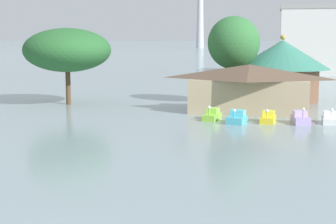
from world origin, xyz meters
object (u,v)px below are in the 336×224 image
Objects in this scene: shoreline_tree_tall_left at (67,50)px; pedal_boat_yellow at (268,118)px; pedal_boat_lavender at (300,118)px; green_roof_pavilion at (282,67)px; pedal_boat_cyan at (237,118)px; pedal_boat_white at (330,119)px; shoreline_tree_mid at (234,43)px; pedal_boat_lime at (212,115)px; boathouse at (249,87)px.

pedal_boat_yellow is at bearing -20.37° from shoreline_tree_tall_left.
green_roof_pavilion is (-1.67, 18.54, 4.04)m from pedal_boat_lavender.
green_roof_pavilion is at bearing 177.18° from pedal_boat_cyan.
shoreline_tree_tall_left is at bearing -104.40° from pedal_boat_yellow.
pedal_boat_white is 32.87m from shoreline_tree_tall_left.
pedal_boat_lavender reaches higher than pedal_boat_yellow.
pedal_boat_lavender is 17.61m from shoreline_tree_mid.
pedal_boat_lime is 1.04× the size of pedal_boat_yellow.
pedal_boat_lime is at bearing -88.98° from pedal_boat_white.
pedal_boat_lavender is 0.23× the size of green_roof_pavilion.
green_roof_pavilion is 1.12× the size of shoreline_tree_mid.
green_roof_pavilion is (7.19, 17.81, 4.07)m from pedal_boat_lime.
pedal_boat_white is at bearing 95.52° from pedal_boat_lavender.
pedal_boat_yellow is 16.36m from shoreline_tree_mid.
boathouse is at bearing -126.29° from pedal_boat_white.
boathouse is at bearing -108.26° from green_roof_pavilion.
pedal_boat_white is at bearing 99.09° from pedal_boat_lime.
boathouse is 1.27× the size of shoreline_tree_mid.
pedal_boat_lime is 15.20m from shoreline_tree_mid.
shoreline_tree_mid reaches higher than pedal_boat_yellow.
boathouse is 12.18m from green_roof_pavilion.
shoreline_tree_mid is at bearing -155.57° from pedal_boat_yellow.
pedal_boat_lime is 0.28× the size of shoreline_tree_mid.
pedal_boat_lime is 11.76m from pedal_boat_white.
pedal_boat_lime is 1.10× the size of pedal_boat_cyan.
boathouse is at bearing -174.99° from pedal_boat_cyan.
pedal_boat_lavender is at bearing -73.82° from pedal_boat_white.
pedal_boat_yellow is 1.11× the size of pedal_boat_white.
pedal_boat_cyan reaches higher than pedal_boat_yellow.
pedal_boat_yellow is at bearing -71.54° from shoreline_tree_mid.
pedal_boat_lavender is (3.13, -0.15, 0.05)m from pedal_boat_yellow.
boathouse is at bearing -71.50° from shoreline_tree_mid.
pedal_boat_white is at bearing -75.52° from green_roof_pavilion.
pedal_boat_cyan is 0.26× the size of shoreline_tree_tall_left.
shoreline_tree_tall_left reaches higher than pedal_boat_cyan.
pedal_boat_lavender is (8.85, -0.73, 0.03)m from pedal_boat_lime.
shoreline_tree_tall_left is 20.91m from shoreline_tree_mid.
pedal_boat_white is at bearing -36.92° from boathouse.
pedal_boat_cyan is at bearing -95.17° from boathouse.
pedal_boat_lavender is 19.05m from green_roof_pavilion.
shoreline_tree_tall_left is (-26.49, -9.10, 2.30)m from green_roof_pavilion.
shoreline_tree_tall_left reaches higher than boathouse.
shoreline_tree_tall_left is at bearing -105.20° from pedal_boat_cyan.
pedal_boat_cyan is at bearing 66.06° from pedal_boat_lime.
pedal_boat_lavender reaches higher than pedal_boat_lime.
pedal_boat_yellow is at bearing -83.16° from pedal_boat_white.
pedal_boat_lavender is 0.26× the size of shoreline_tree_tall_left.
boathouse is at bearing -5.92° from shoreline_tree_tall_left.
shoreline_tree_tall_left is at bearing 174.08° from boathouse.
shoreline_tree_mid is (20.38, 4.61, 0.88)m from shoreline_tree_tall_left.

